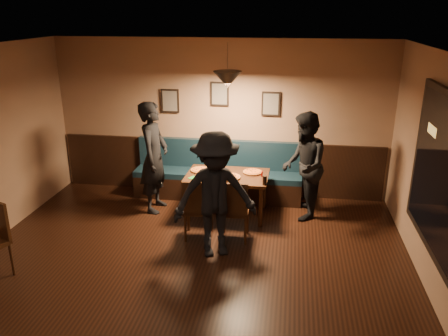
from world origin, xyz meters
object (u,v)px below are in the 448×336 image
(booth_bench, at_px, (217,171))
(chair_near_left, at_px, (198,207))
(tabasco_bottle, at_px, (262,173))
(diner_front, at_px, (215,195))
(soda_glass, at_px, (265,180))
(diner_left, at_px, (154,157))
(chair_near_right, at_px, (235,209))
(dining_table, at_px, (227,195))
(diner_right, at_px, (304,166))

(booth_bench, height_order, chair_near_left, booth_bench)
(chair_near_left, bearing_deg, tabasco_bottle, 36.76)
(diner_front, bearing_deg, soda_glass, 35.28)
(booth_bench, relative_size, diner_front, 1.70)
(booth_bench, bearing_deg, chair_near_left, -91.25)
(diner_left, height_order, diner_front, diner_left)
(tabasco_bottle, bearing_deg, chair_near_right, -113.15)
(dining_table, xyz_separation_m, soda_glass, (0.63, -0.35, 0.43))
(diner_left, height_order, tabasco_bottle, diner_left)
(chair_near_right, bearing_deg, diner_left, 149.42)
(chair_near_right, relative_size, diner_left, 0.51)
(diner_right, bearing_deg, chair_near_right, -50.04)
(chair_near_right, xyz_separation_m, diner_front, (-0.20, -0.48, 0.41))
(dining_table, relative_size, diner_front, 0.75)
(chair_near_left, xyz_separation_m, soda_glass, (0.94, 0.47, 0.31))
(booth_bench, distance_m, diner_front, 2.04)
(diner_right, xyz_separation_m, tabasco_bottle, (-0.66, -0.15, -0.11))
(diner_left, relative_size, diner_front, 1.06)
(booth_bench, distance_m, diner_left, 1.24)
(diner_right, xyz_separation_m, diner_front, (-1.20, -1.41, 0.01))
(dining_table, relative_size, tabasco_bottle, 12.02)
(booth_bench, relative_size, tabasco_bottle, 27.15)
(chair_near_left, distance_m, diner_right, 1.85)
(chair_near_left, height_order, soda_glass, chair_near_left)
(dining_table, bearing_deg, chair_near_right, -73.50)
(chair_near_right, height_order, diner_front, diner_front)
(dining_table, distance_m, diner_front, 1.38)
(chair_near_left, relative_size, chair_near_right, 1.00)
(diner_left, relative_size, tabasco_bottle, 16.91)
(diner_right, relative_size, soda_glass, 12.11)
(dining_table, relative_size, diner_right, 0.76)
(dining_table, bearing_deg, booth_bench, 112.31)
(soda_glass, relative_size, tabasco_bottle, 1.31)
(diner_right, relative_size, diner_front, 0.99)
(diner_front, bearing_deg, chair_near_right, 45.54)
(diner_right, bearing_deg, diner_front, -43.57)
(diner_left, relative_size, soda_glass, 12.92)
(chair_near_left, height_order, diner_left, diner_left)
(chair_near_left, relative_size, diner_front, 0.54)
(chair_near_left, xyz_separation_m, chair_near_right, (0.54, 0.02, 0.00))
(chair_near_right, relative_size, tabasco_bottle, 8.64)
(chair_near_right, height_order, diner_left, diner_left)
(booth_bench, bearing_deg, dining_table, -68.38)
(booth_bench, distance_m, diner_right, 1.65)
(booth_bench, xyz_separation_m, diner_right, (1.50, -0.57, 0.38))
(diner_left, bearing_deg, dining_table, -89.31)
(diner_left, xyz_separation_m, diner_front, (1.26, -1.31, -0.05))
(chair_near_right, height_order, soda_glass, chair_near_right)
(chair_near_left, height_order, chair_near_right, chair_near_right)
(chair_near_right, distance_m, diner_front, 0.66)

